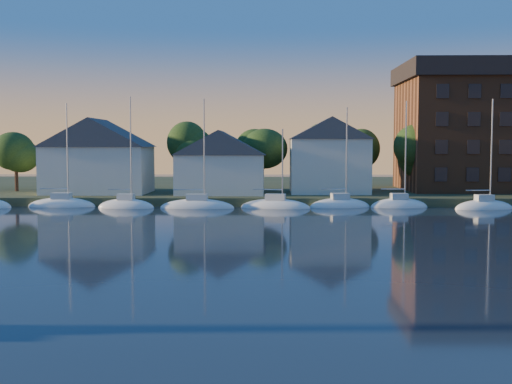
{
  "coord_description": "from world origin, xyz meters",
  "views": [
    {
      "loc": [
        0.34,
        -24.75,
        7.38
      ],
      "look_at": [
        -0.7,
        22.0,
        3.87
      ],
      "focal_mm": 45.0,
      "sensor_mm": 36.0,
      "label": 1
    }
  ],
  "objects": [
    {
      "name": "clubhouse_centre",
      "position": [
        -6.0,
        57.0,
        5.13
      ],
      "size": [
        11.55,
        8.4,
        8.08
      ],
      "color": "white",
      "rests_on": "shoreline_land"
    },
    {
      "name": "shoreline_land",
      "position": [
        0.0,
        75.0,
        0.0
      ],
      "size": [
        160.0,
        50.0,
        2.0
      ],
      "primitive_type": "cube",
      "color": "#2F3C23",
      "rests_on": "ground"
    },
    {
      "name": "tree_line",
      "position": [
        2.0,
        63.0,
        7.18
      ],
      "size": [
        93.4,
        5.4,
        8.9
      ],
      "color": "#372319",
      "rests_on": "shoreline_land"
    },
    {
      "name": "ground",
      "position": [
        0.0,
        0.0,
        0.0
      ],
      "size": [
        260.0,
        260.0,
        0.0
      ],
      "primitive_type": "plane",
      "color": "black",
      "rests_on": "ground"
    },
    {
      "name": "clubhouse_east",
      "position": [
        8.0,
        59.0,
        6.0
      ],
      "size": [
        10.5,
        8.4,
        9.8
      ],
      "color": "white",
      "rests_on": "shoreline_land"
    },
    {
      "name": "moored_fleet",
      "position": [
        -8.0,
        49.0,
        0.1
      ],
      "size": [
        71.5,
        2.4,
        12.05
      ],
      "color": "white",
      "rests_on": "ground"
    },
    {
      "name": "wooden_dock",
      "position": [
        0.0,
        52.0,
        0.0
      ],
      "size": [
        120.0,
        3.0,
        1.0
      ],
      "primitive_type": "cube",
      "color": "brown",
      "rests_on": "ground"
    },
    {
      "name": "clubhouse_west",
      "position": [
        -22.0,
        58.0,
        5.93
      ],
      "size": [
        13.65,
        9.45,
        9.64
      ],
      "color": "white",
      "rests_on": "shoreline_land"
    }
  ]
}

